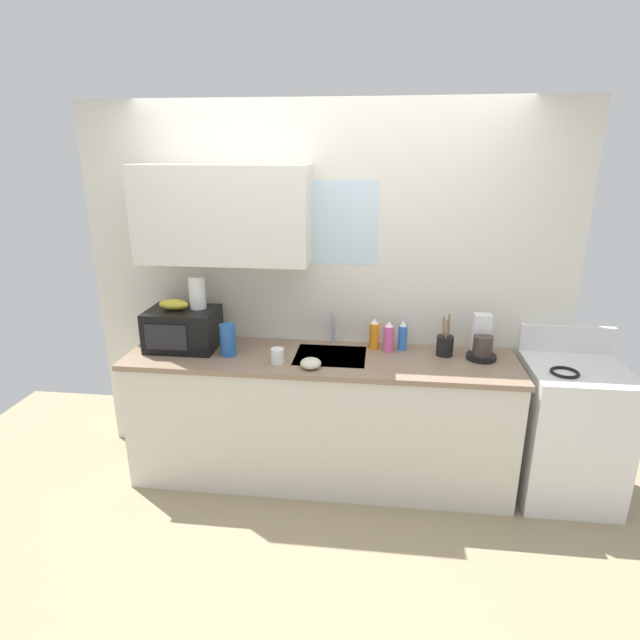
% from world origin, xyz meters
% --- Properties ---
extents(ground_plane, '(5.72, 4.40, 0.02)m').
position_xyz_m(ground_plane, '(0.00, -1.20, -0.01)').
color(ground_plane, tan).
extents(kitchen_wall_assembly, '(3.32, 0.42, 2.50)m').
position_xyz_m(kitchen_wall_assembly, '(-0.14, 0.31, 1.37)').
color(kitchen_wall_assembly, silver).
rests_on(kitchen_wall_assembly, ground).
extents(counter_unit, '(2.55, 0.63, 0.90)m').
position_xyz_m(counter_unit, '(0.00, 0.00, 0.46)').
color(counter_unit, silver).
rests_on(counter_unit, ground).
extents(sink_faucet, '(0.03, 0.03, 0.22)m').
position_xyz_m(sink_faucet, '(0.07, 0.24, 1.01)').
color(sink_faucet, '#B2B5BA').
rests_on(sink_faucet, counter_unit).
extents(stove_range, '(0.60, 0.60, 1.08)m').
position_xyz_m(stove_range, '(1.62, 0.00, 0.46)').
color(stove_range, white).
rests_on(stove_range, ground).
extents(microwave, '(0.46, 0.35, 0.27)m').
position_xyz_m(microwave, '(-0.94, 0.05, 1.04)').
color(microwave, black).
rests_on(microwave, counter_unit).
extents(banana_bunch, '(0.20, 0.11, 0.07)m').
position_xyz_m(banana_bunch, '(-0.99, 0.05, 1.20)').
color(banana_bunch, gold).
rests_on(banana_bunch, microwave).
extents(paper_towel_roll, '(0.11, 0.11, 0.22)m').
position_xyz_m(paper_towel_roll, '(-0.84, 0.10, 1.28)').
color(paper_towel_roll, white).
rests_on(paper_towel_roll, microwave).
extents(coffee_maker, '(0.19, 0.21, 0.28)m').
position_xyz_m(coffee_maker, '(1.04, 0.11, 1.00)').
color(coffee_maker, black).
rests_on(coffee_maker, counter_unit).
extents(dish_soap_bottle_orange, '(0.07, 0.07, 0.21)m').
position_xyz_m(dish_soap_bottle_orange, '(0.35, 0.19, 1.00)').
color(dish_soap_bottle_orange, orange).
rests_on(dish_soap_bottle_orange, counter_unit).
extents(dish_soap_bottle_pink, '(0.07, 0.07, 0.21)m').
position_xyz_m(dish_soap_bottle_pink, '(0.44, 0.15, 1.00)').
color(dish_soap_bottle_pink, '#E55999').
rests_on(dish_soap_bottle_pink, counter_unit).
extents(dish_soap_bottle_blue, '(0.06, 0.06, 0.20)m').
position_xyz_m(dish_soap_bottle_blue, '(0.54, 0.19, 0.99)').
color(dish_soap_bottle_blue, blue).
rests_on(dish_soap_bottle_blue, counter_unit).
extents(cereal_canister, '(0.10, 0.10, 0.21)m').
position_xyz_m(cereal_canister, '(-0.60, -0.05, 1.01)').
color(cereal_canister, '#2659A5').
rests_on(cereal_canister, counter_unit).
extents(mug_white, '(0.08, 0.08, 0.09)m').
position_xyz_m(mug_white, '(-0.25, -0.14, 0.95)').
color(mug_white, white).
rests_on(mug_white, counter_unit).
extents(utensil_crock, '(0.11, 0.11, 0.28)m').
position_xyz_m(utensil_crock, '(0.81, 0.12, 0.97)').
color(utensil_crock, black).
rests_on(utensil_crock, counter_unit).
extents(small_bowl, '(0.13, 0.13, 0.06)m').
position_xyz_m(small_bowl, '(-0.03, -0.20, 0.93)').
color(small_bowl, beige).
rests_on(small_bowl, counter_unit).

